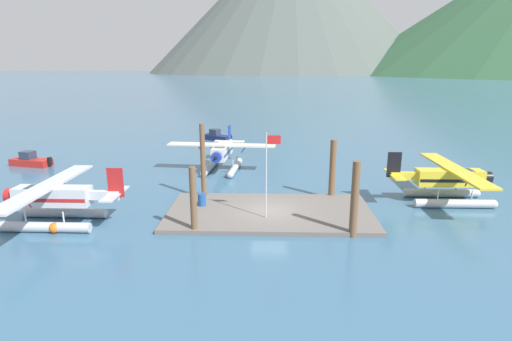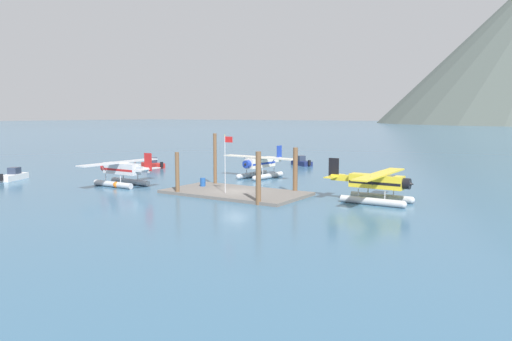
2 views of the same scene
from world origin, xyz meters
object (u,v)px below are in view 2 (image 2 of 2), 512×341
Objects in this scene: seaplane_yellow_stbd_fwd at (377,185)px; seaplane_silver_port_aft at (121,172)px; mooring_buoy at (116,185)px; boat_red_open_west at (153,164)px; flagpole at (226,157)px; boat_navy_open_north at (301,162)px; fuel_drum at (203,182)px; boat_white_open_sw at (14,176)px; seaplane_cream_bow_left at (260,165)px.

seaplane_yellow_stbd_fwd is 1.00× the size of seaplane_silver_port_aft.
boat_red_open_west is at bearing 123.94° from mooring_buoy.
flagpole is 30.74m from boat_navy_open_north.
seaplane_yellow_stbd_fwd reaches higher than boat_red_open_west.
fuel_drum reaches higher than mooring_buoy.
mooring_buoy is at bearing -152.28° from fuel_drum.
fuel_drum is 9.56m from mooring_buoy.
seaplane_silver_port_aft is at bearing 13.76° from boat_white_open_sw.
seaplane_cream_bow_left reaches higher than fuel_drum.
boat_white_open_sw is at bearing -166.24° from seaplane_silver_port_aft.
boat_white_open_sw is at bearing -143.75° from seaplane_cream_bow_left.
flagpole reaches higher than seaplane_yellow_stbd_fwd.
seaplane_yellow_stbd_fwd and seaplane_silver_port_aft have the same top height.
boat_navy_open_north is 22.94m from boat_red_open_west.
seaplane_cream_bow_left is 30.18m from boat_white_open_sw.
fuel_drum is at bearing -84.82° from boat_navy_open_north.
fuel_drum is 0.20× the size of boat_white_open_sw.
boat_navy_open_north is at bearing 79.42° from mooring_buoy.
boat_navy_open_north is (-20.76, 25.33, -1.09)m from seaplane_yellow_stbd_fwd.
seaplane_yellow_stbd_fwd is 27.86m from seaplane_silver_port_aft.
seaplane_silver_port_aft is at bearing -123.36° from seaplane_cream_bow_left.
mooring_buoy is (-13.18, -2.23, -3.52)m from flagpole.
seaplane_cream_bow_left is 2.17× the size of boat_red_open_west.
fuel_drum is at bearing 15.65° from boat_white_open_sw.
boat_red_open_west reaches higher than fuel_drum.
flagpole reaches higher than boat_red_open_west.
flagpole reaches higher than boat_navy_open_north.
seaplane_cream_bow_left is 1.01× the size of seaplane_silver_port_aft.
boat_navy_open_north reaches higher than fuel_drum.
flagpole is at bearing 9.59° from mooring_buoy.
fuel_drum is at bearing -173.30° from seaplane_yellow_stbd_fwd.
seaplane_cream_bow_left is at bearing 88.82° from fuel_drum.
boat_navy_open_north is at bearing 41.07° from boat_red_open_west.
boat_red_open_west is at bearing 147.92° from fuel_drum.
seaplane_cream_bow_left is at bearing -80.57° from boat_navy_open_north.
seaplane_silver_port_aft is 15.48m from boat_white_open_sw.
seaplane_cream_bow_left is at bearing 36.25° from boat_white_open_sw.
seaplane_silver_port_aft is (-0.65, 1.36, 1.24)m from mooring_buoy.
boat_navy_open_north is at bearing 103.68° from flagpole.
flagpole is 0.54× the size of seaplane_yellow_stbd_fwd.
flagpole reaches higher than mooring_buoy.
boat_red_open_west is (-19.79, 12.40, -0.25)m from fuel_drum.
mooring_buoy is 15.81m from boat_white_open_sw.
seaplane_cream_bow_left is 16.96m from seaplane_silver_port_aft.
mooring_buoy is (-8.45, -4.44, -0.41)m from fuel_drum.
seaplane_cream_bow_left reaches higher than mooring_buoy.
fuel_drum is 9.64m from seaplane_silver_port_aft.
boat_red_open_west is (-38.05, 10.26, -1.09)m from seaplane_yellow_stbd_fwd.
boat_red_open_west is (-24.52, 14.62, -3.36)m from flagpole.
seaplane_cream_bow_left is at bearing 56.64° from seaplane_silver_port_aft.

